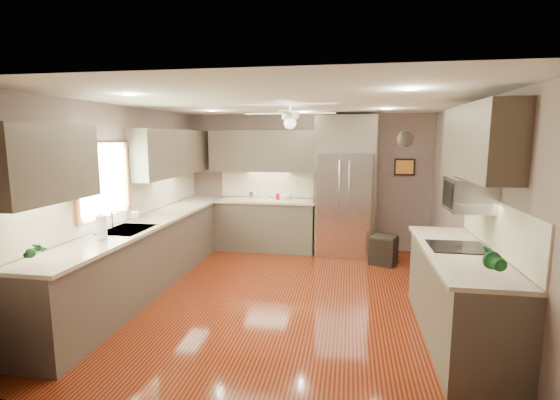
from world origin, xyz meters
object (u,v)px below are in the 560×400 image
(canister_c, at_px, (264,194))
(bowl, at_px, (286,199))
(stool, at_px, (384,250))
(canister_d, at_px, (278,197))
(soap_bottle, at_px, (136,215))
(potted_plant_right, at_px, (491,259))
(paper_towel, at_px, (102,227))
(refrigerator, at_px, (344,188))
(canister_b, at_px, (251,195))
(microwave, at_px, (469,194))
(potted_plant_left, at_px, (33,251))

(canister_c, distance_m, bowl, 0.43)
(bowl, height_order, stool, bowl)
(canister_d, bearing_deg, soap_bottle, -124.49)
(canister_d, relative_size, potted_plant_right, 0.33)
(stool, relative_size, paper_towel, 1.82)
(soap_bottle, xyz_separation_m, bowl, (1.71, 2.27, -0.07))
(refrigerator, xyz_separation_m, paper_towel, (-2.63, -3.18, -0.11))
(canister_b, height_order, bowl, canister_b)
(canister_c, distance_m, soap_bottle, 2.62)
(potted_plant_right, height_order, microwave, microwave)
(canister_b, xyz_separation_m, potted_plant_right, (2.93, -3.87, 0.10))
(refrigerator, xyz_separation_m, stool, (0.67, -0.52, -0.95))
(canister_c, relative_size, potted_plant_right, 0.53)
(stool, xyz_separation_m, paper_towel, (-3.30, -2.66, 0.84))
(bowl, xyz_separation_m, paper_towel, (-1.58, -3.24, 0.12))
(canister_c, bearing_deg, refrigerator, -2.88)
(canister_b, relative_size, stool, 0.27)
(paper_towel, bearing_deg, bowl, 63.99)
(potted_plant_right, distance_m, stool, 3.46)
(microwave, bearing_deg, canister_c, 135.18)
(soap_bottle, height_order, paper_towel, paper_towel)
(paper_towel, bearing_deg, canister_c, 70.43)
(potted_plant_right, xyz_separation_m, refrigerator, (-1.22, 3.82, 0.08))
(bowl, relative_size, stool, 0.38)
(canister_b, height_order, stool, canister_b)
(potted_plant_left, bearing_deg, potted_plant_right, 4.72)
(canister_c, relative_size, soap_bottle, 0.92)
(canister_b, bearing_deg, soap_bottle, -115.03)
(bowl, relative_size, microwave, 0.35)
(canister_b, xyz_separation_m, bowl, (0.66, 0.02, -0.05))
(canister_c, xyz_separation_m, potted_plant_right, (2.70, -3.90, 0.08))
(potted_plant_left, bearing_deg, stool, 47.46)
(potted_plant_left, xyz_separation_m, stool, (3.33, 3.63, -0.84))
(microwave, distance_m, stool, 2.60)
(refrigerator, bearing_deg, stool, -37.60)
(soap_bottle, bearing_deg, canister_c, 60.55)
(canister_b, distance_m, bowl, 0.66)
(soap_bottle, xyz_separation_m, paper_towel, (0.13, -0.97, 0.04))
(potted_plant_right, height_order, bowl, potted_plant_right)
(bowl, xyz_separation_m, stool, (1.72, -0.58, -0.73))
(potted_plant_left, xyz_separation_m, refrigerator, (2.66, 4.14, 0.11))
(soap_bottle, relative_size, bowl, 1.00)
(potted_plant_left, height_order, bowl, potted_plant_left)
(canister_c, distance_m, paper_towel, 3.45)
(canister_c, height_order, refrigerator, refrigerator)
(canister_d, distance_m, potted_plant_right, 4.58)
(soap_bottle, bearing_deg, potted_plant_left, -86.99)
(canister_b, distance_m, soap_bottle, 2.49)
(potted_plant_left, xyz_separation_m, microwave, (3.98, 1.44, 0.40))
(canister_d, height_order, bowl, canister_d)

